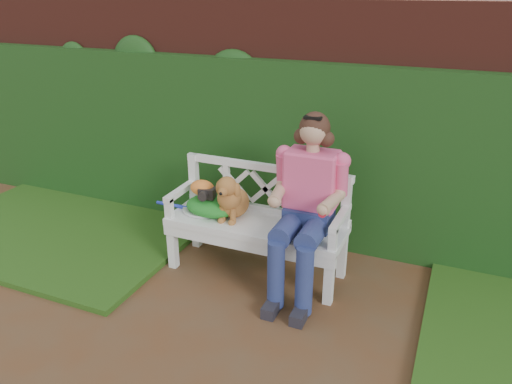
% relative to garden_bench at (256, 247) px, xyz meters
% --- Properties ---
extents(ground, '(60.00, 60.00, 0.00)m').
position_rel_garden_bench_xyz_m(ground, '(0.32, -0.94, -0.24)').
color(ground, '#5A3119').
extents(brick_wall, '(10.00, 0.30, 2.20)m').
position_rel_garden_bench_xyz_m(brick_wall, '(0.32, 0.96, 0.86)').
color(brick_wall, '#5C251C').
rests_on(brick_wall, ground).
extents(ivy_hedge, '(10.00, 0.18, 1.70)m').
position_rel_garden_bench_xyz_m(ivy_hedge, '(0.32, 0.74, 0.61)').
color(ivy_hedge, '#1A4515').
rests_on(ivy_hedge, ground).
extents(grass_left, '(2.60, 2.00, 0.05)m').
position_rel_garden_bench_xyz_m(grass_left, '(-2.08, -0.04, -0.21)').
color(grass_left, '#143711').
rests_on(grass_left, ground).
extents(garden_bench, '(1.63, 0.74, 0.48)m').
position_rel_garden_bench_xyz_m(garden_bench, '(0.00, 0.00, 0.00)').
color(garden_bench, white).
rests_on(garden_bench, ground).
extents(seated_woman, '(0.66, 0.85, 1.44)m').
position_rel_garden_bench_xyz_m(seated_woman, '(0.46, -0.02, 0.48)').
color(seated_woman, red).
rests_on(seated_woman, ground).
extents(dog, '(0.31, 0.39, 0.41)m').
position_rel_garden_bench_xyz_m(dog, '(-0.21, 0.00, 0.44)').
color(dog, olive).
rests_on(dog, garden_bench).
extents(tennis_racket, '(0.71, 0.45, 0.03)m').
position_rel_garden_bench_xyz_m(tennis_racket, '(-0.54, -0.01, 0.26)').
color(tennis_racket, white).
rests_on(tennis_racket, garden_bench).
extents(green_bag, '(0.57, 0.51, 0.16)m').
position_rel_garden_bench_xyz_m(green_bag, '(-0.41, -0.00, 0.32)').
color(green_bag, '#348328').
rests_on(green_bag, garden_bench).
extents(camera_item, '(0.15, 0.12, 0.09)m').
position_rel_garden_bench_xyz_m(camera_item, '(-0.43, -0.04, 0.44)').
color(camera_item, black).
rests_on(camera_item, green_bag).
extents(baseball_glove, '(0.26, 0.23, 0.14)m').
position_rel_garden_bench_xyz_m(baseball_glove, '(-0.50, -0.00, 0.47)').
color(baseball_glove, orange).
rests_on(baseball_glove, green_bag).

